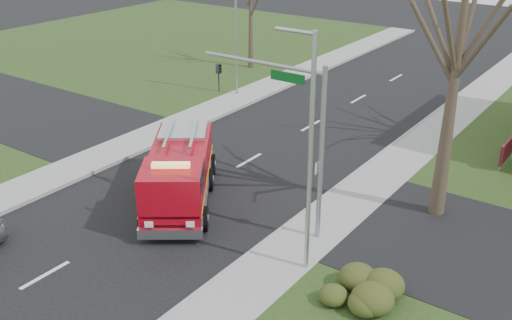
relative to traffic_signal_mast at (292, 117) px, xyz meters
The scene contains 10 objects.
ground 7.18m from the traffic_signal_mast, 163.94° to the right, with size 120.00×120.00×0.00m, color black.
sidewalk_right 4.97m from the traffic_signal_mast, 56.58° to the right, with size 2.40×80.00×0.15m, color gray.
sidewalk_left 12.41m from the traffic_signal_mast, behind, with size 2.40×80.00×0.15m, color gray.
health_center_sign 12.79m from the traffic_signal_mast, 64.32° to the left, with size 0.12×2.00×1.40m.
hedge_corner 6.14m from the traffic_signal_mast, 33.41° to the right, with size 2.80×2.00×0.90m, color #293714.
bare_tree_near 6.78m from the traffic_signal_mast, 46.37° to the left, with size 6.00×6.00×12.00m.
traffic_signal_mast is the anchor object (origin of this frame).
streetlight_pole 2.78m from the traffic_signal_mast, 46.02° to the right, with size 1.48×0.16×8.40m.
utility_pole_far 17.38m from the traffic_signal_mast, 133.85° to the left, with size 0.14×0.14×7.00m, color gray.
fire_engine 6.11m from the traffic_signal_mast, behind, with size 6.04×7.08×2.83m.
Camera 1 is at (15.98, -15.86, 12.04)m, focal length 42.00 mm.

